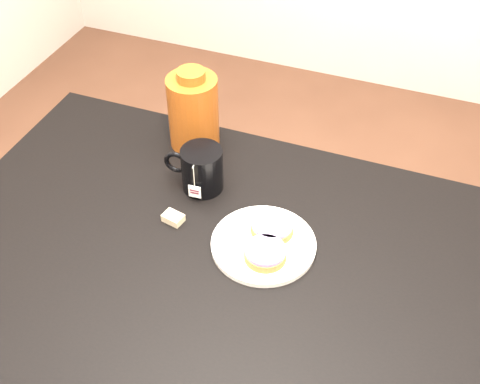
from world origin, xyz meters
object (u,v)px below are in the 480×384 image
(table, at_px, (242,298))
(teabag_pouch, at_px, (173,218))
(plate, at_px, (263,244))
(bagel_back, at_px, (272,227))
(mug, at_px, (201,169))
(bagel_package, at_px, (193,111))
(bagel_front, at_px, (265,253))

(table, xyz_separation_m, teabag_pouch, (-0.20, 0.09, 0.09))
(plate, relative_size, bagel_back, 1.87)
(plate, distance_m, mug, 0.24)
(plate, height_order, bagel_package, bagel_package)
(table, relative_size, mug, 9.48)
(bagel_front, bearing_deg, mug, 142.22)
(table, distance_m, bagel_back, 0.17)
(mug, bearing_deg, bagel_package, 115.41)
(bagel_back, xyz_separation_m, bagel_front, (0.01, -0.08, 0.00))
(bagel_back, bearing_deg, teabag_pouch, -170.19)
(teabag_pouch, height_order, bagel_package, bagel_package)
(plate, distance_m, teabag_pouch, 0.22)
(table, bearing_deg, teabag_pouch, 156.12)
(bagel_back, distance_m, bagel_front, 0.08)
(teabag_pouch, bearing_deg, mug, 83.38)
(bagel_package, bearing_deg, teabag_pouch, -76.01)
(bagel_front, bearing_deg, teabag_pouch, 170.26)
(bagel_front, xyz_separation_m, mug, (-0.22, 0.17, 0.03))
(mug, bearing_deg, bagel_front, -41.70)
(table, height_order, bagel_back, bagel_back)
(teabag_pouch, bearing_deg, bagel_back, 9.81)
(plate, distance_m, bagel_front, 0.05)
(table, height_order, plate, plate)
(bagel_front, xyz_separation_m, teabag_pouch, (-0.23, 0.04, -0.02))
(plate, xyz_separation_m, bagel_front, (0.02, -0.04, 0.02))
(plate, xyz_separation_m, bagel_package, (-0.28, 0.28, 0.09))
(table, xyz_separation_m, bagel_front, (0.03, 0.05, 0.11))
(bagel_back, height_order, teabag_pouch, bagel_back)
(plate, height_order, bagel_back, bagel_back)
(teabag_pouch, bearing_deg, bagel_front, -9.74)
(plate, height_order, bagel_front, bagel_front)
(bagel_back, distance_m, teabag_pouch, 0.23)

